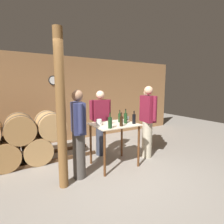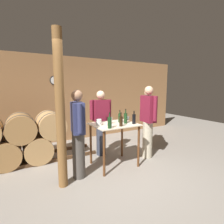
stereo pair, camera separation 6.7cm
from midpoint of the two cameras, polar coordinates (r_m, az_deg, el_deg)
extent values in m
plane|color=gray|center=(3.77, 2.54, -19.56)|extent=(14.00, 14.00, 0.00)
cube|color=#996B42|center=(5.87, -11.92, 4.15)|extent=(8.40, 0.05, 2.70)
cylinder|color=black|center=(5.66, -17.94, 9.80)|extent=(0.28, 0.03, 0.28)
cylinder|color=white|center=(5.65, -17.91, 9.80)|extent=(0.23, 0.01, 0.23)
cube|color=#4C331E|center=(4.40, -30.78, -15.93)|extent=(4.05, 0.06, 0.08)
cube|color=#4C331E|center=(4.98, -30.67, -13.10)|extent=(4.05, 0.06, 0.08)
cylinder|color=#9E7242|center=(4.60, -30.98, -11.29)|extent=(0.62, 0.78, 0.62)
cylinder|color=#38383D|center=(4.38, -31.04, -12.27)|extent=(0.64, 0.03, 0.64)
cylinder|color=#38383D|center=(4.82, -30.93, -10.41)|extent=(0.64, 0.03, 0.64)
cylinder|color=tan|center=(4.62, -22.74, -10.65)|extent=(0.62, 0.78, 0.62)
cylinder|color=#38383D|center=(4.40, -22.36, -11.58)|extent=(0.64, 0.03, 0.64)
cylinder|color=#38383D|center=(4.84, -23.09, -9.80)|extent=(0.64, 0.03, 0.64)
cylinder|color=#9E7242|center=(4.46, -27.30, -4.54)|extent=(0.62, 0.78, 0.62)
cylinder|color=#38383D|center=(4.23, -27.16, -5.18)|extent=(0.64, 0.03, 0.64)
cylinder|color=#38383D|center=(4.68, -27.43, -3.95)|extent=(0.64, 0.03, 0.64)
cylinder|color=tan|center=(4.52, -19.01, -3.87)|extent=(0.62, 0.78, 0.62)
cylinder|color=#38383D|center=(4.30, -18.43, -4.47)|extent=(0.64, 0.03, 0.64)
cylinder|color=#38383D|center=(4.75, -19.54, -3.33)|extent=(0.64, 0.03, 0.64)
cube|color=beige|center=(3.84, 1.24, -4.03)|extent=(0.97, 0.79, 0.02)
cylinder|color=#593319|center=(3.50, -2.04, -13.44)|extent=(0.05, 0.05, 0.93)
cylinder|color=#593319|center=(3.94, 9.17, -11.01)|extent=(0.05, 0.05, 0.93)
cylinder|color=#593319|center=(4.07, -6.47, -10.32)|extent=(0.05, 0.05, 0.93)
cylinder|color=#593319|center=(4.45, 3.73, -8.62)|extent=(0.05, 0.05, 0.93)
cylinder|color=brown|center=(3.06, -15.96, 0.23)|extent=(0.16, 0.16, 2.70)
cylinder|color=#193819|center=(3.42, -0.22, -3.52)|extent=(0.08, 0.08, 0.22)
cylinder|color=#193819|center=(3.39, -0.23, -0.89)|extent=(0.02, 0.02, 0.10)
cylinder|color=black|center=(3.38, -0.23, -0.25)|extent=(0.03, 0.03, 0.02)
cylinder|color=black|center=(3.59, 3.49, -3.08)|extent=(0.07, 0.07, 0.20)
cylinder|color=black|center=(3.57, 3.51, -0.80)|extent=(0.02, 0.02, 0.09)
cylinder|color=black|center=(3.56, 3.51, -0.28)|extent=(0.03, 0.03, 0.02)
cylinder|color=#193819|center=(3.99, 3.02, -1.95)|extent=(0.07, 0.07, 0.20)
cylinder|color=#193819|center=(3.97, 3.04, 0.02)|extent=(0.02, 0.02, 0.08)
cylinder|color=black|center=(3.96, 3.04, 0.42)|extent=(0.03, 0.03, 0.02)
cylinder|color=#193819|center=(3.88, 4.95, -2.05)|extent=(0.08, 0.08, 0.23)
cylinder|color=#193819|center=(3.86, 4.98, 0.28)|extent=(0.02, 0.02, 0.09)
cylinder|color=black|center=(3.85, 4.98, 0.81)|extent=(0.03, 0.03, 0.02)
cylinder|color=black|center=(3.84, 7.67, -2.31)|extent=(0.07, 0.07, 0.21)
cylinder|color=black|center=(3.82, 7.71, -0.20)|extent=(0.02, 0.02, 0.07)
cylinder|color=black|center=(3.82, 7.72, 0.19)|extent=(0.03, 0.03, 0.02)
cylinder|color=silver|center=(3.85, 0.13, -3.80)|extent=(0.06, 0.06, 0.00)
cylinder|color=silver|center=(3.85, 0.13, -3.24)|extent=(0.01, 0.01, 0.07)
cylinder|color=silver|center=(3.83, 0.13, -2.22)|extent=(0.07, 0.07, 0.07)
cylinder|color=silver|center=(4.01, 5.62, -3.35)|extent=(0.06, 0.06, 0.00)
cylinder|color=silver|center=(4.01, 5.63, -2.88)|extent=(0.01, 0.01, 0.06)
cylinder|color=silver|center=(3.99, 5.64, -1.92)|extent=(0.07, 0.07, 0.07)
cylinder|color=white|center=(3.70, -3.82, -3.34)|extent=(0.12, 0.12, 0.13)
cylinder|color=#B7AD93|center=(5.08, 11.71, -6.63)|extent=(0.24, 0.24, 0.93)
cube|color=navy|center=(4.94, 11.96, 1.58)|extent=(0.34, 0.45, 0.53)
sphere|color=tan|center=(4.91, 12.10, 6.10)|extent=(0.21, 0.21, 0.21)
cylinder|color=navy|center=(5.17, 10.95, 2.20)|extent=(0.09, 0.09, 0.48)
cylinder|color=navy|center=(4.71, 13.08, 1.53)|extent=(0.09, 0.09, 0.48)
cylinder|color=#333847|center=(4.57, -3.18, -8.36)|extent=(0.24, 0.24, 0.90)
cube|color=maroon|center=(4.41, -3.26, 0.56)|extent=(0.40, 0.22, 0.53)
sphere|color=beige|center=(4.38, -3.30, 5.61)|extent=(0.21, 0.21, 0.21)
cylinder|color=maroon|center=(4.53, -0.42, 1.10)|extent=(0.09, 0.09, 0.48)
cylinder|color=maroon|center=(4.31, -6.24, 0.68)|extent=(0.09, 0.09, 0.48)
cylinder|color=#B7AD93|center=(4.49, 11.92, -8.81)|extent=(0.24, 0.24, 0.91)
cube|color=maroon|center=(4.32, 12.23, 1.00)|extent=(0.25, 0.42, 0.64)
sphere|color=tan|center=(4.29, 12.42, 6.88)|extent=(0.21, 0.21, 0.21)
cylinder|color=maroon|center=(4.52, 10.35, 1.77)|extent=(0.09, 0.09, 0.57)
cylinder|color=maroon|center=(4.13, 14.32, 1.02)|extent=(0.09, 0.09, 0.57)
cylinder|color=#4C4742|center=(3.52, -10.27, -13.71)|extent=(0.24, 0.24, 0.90)
cube|color=navy|center=(3.32, -10.60, -1.83)|extent=(0.29, 0.43, 0.58)
sphere|color=#9E7051|center=(3.27, -10.80, 5.30)|extent=(0.21, 0.21, 0.21)
cylinder|color=navy|center=(3.07, -9.88, -2.09)|extent=(0.09, 0.09, 0.52)
cylinder|color=navy|center=(3.56, -11.26, -0.70)|extent=(0.09, 0.09, 0.52)
camera|label=1|loc=(0.03, -89.51, 0.07)|focal=28.00mm
camera|label=2|loc=(0.03, 90.49, -0.07)|focal=28.00mm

